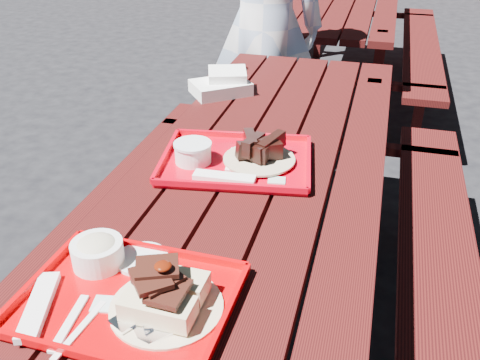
{
  "coord_description": "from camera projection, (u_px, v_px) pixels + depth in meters",
  "views": [
    {
      "loc": [
        0.32,
        -1.33,
        1.52
      ],
      "look_at": [
        0.0,
        -0.15,
        0.82
      ],
      "focal_mm": 40.0,
      "sensor_mm": 36.0,
      "label": 1
    }
  ],
  "objects": [
    {
      "name": "white_cloth",
      "position": [
        223.0,
        84.0,
        2.15
      ],
      "size": [
        0.27,
        0.26,
        0.09
      ],
      "color": "white",
      "rests_on": "picnic_table_near"
    },
    {
      "name": "far_tray",
      "position": [
        234.0,
        159.0,
        1.62
      ],
      "size": [
        0.49,
        0.41,
        0.08
      ],
      "color": "red",
      "rests_on": "picnic_table_near"
    },
    {
      "name": "ground",
      "position": [
        251.0,
        356.0,
        1.94
      ],
      "size": [
        60.0,
        60.0,
        0.0
      ],
      "primitive_type": "plane",
      "color": "black",
      "rests_on": "ground"
    },
    {
      "name": "near_tray",
      "position": [
        131.0,
        285.0,
        1.1
      ],
      "size": [
        0.44,
        0.37,
        0.14
      ],
      "color": "#C40004",
      "rests_on": "picnic_table_near"
    },
    {
      "name": "picnic_table_far",
      "position": [
        343.0,
        23.0,
        4.01
      ],
      "size": [
        1.41,
        2.4,
        0.75
      ],
      "color": "#3C0D0B",
      "rests_on": "ground"
    },
    {
      "name": "picnic_table_near",
      "position": [
        253.0,
        229.0,
        1.66
      ],
      "size": [
        1.41,
        2.4,
        0.75
      ],
      "color": "#3C0D0B",
      "rests_on": "ground"
    },
    {
      "name": "person",
      "position": [
        264.0,
        26.0,
        2.76
      ],
      "size": [
        0.67,
        0.49,
        1.69
      ],
      "primitive_type": "imported",
      "rotation": [
        0.0,
        0.0,
        3.28
      ],
      "color": "#A4B8D8",
      "rests_on": "ground"
    }
  ]
}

